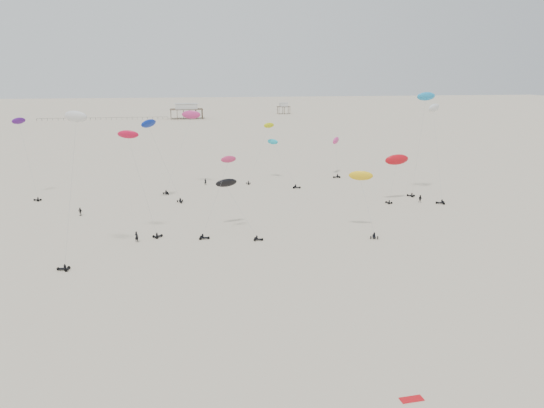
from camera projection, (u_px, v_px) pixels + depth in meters
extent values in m
plane|color=beige|center=(221.00, 152.00, 201.62)|extent=(900.00, 900.00, 0.00)
cube|color=brown|center=(186.00, 109.00, 341.77)|extent=(21.00, 13.00, 0.30)
cube|color=silver|center=(186.00, 106.00, 341.35)|extent=(14.00, 8.40, 3.20)
cube|color=#B2B2AD|center=(186.00, 104.00, 340.92)|extent=(15.00, 9.00, 0.30)
cube|color=brown|center=(284.00, 107.00, 382.46)|extent=(9.00, 7.00, 0.30)
cube|color=silver|center=(284.00, 105.00, 382.14)|extent=(5.60, 4.20, 2.40)
cube|color=#B2B2AD|center=(284.00, 103.00, 381.81)|extent=(6.00, 4.50, 0.30)
cube|color=black|center=(103.00, 118.00, 334.16)|extent=(80.00, 0.10, 0.10)
cylinder|color=gray|center=(259.00, 154.00, 144.37)|extent=(0.03, 0.03, 16.41)
ellipsoid|color=#C5CE11|center=(269.00, 125.00, 145.72)|extent=(3.45, 2.24, 1.58)
cylinder|color=gray|center=(179.00, 154.00, 134.25)|extent=(0.03, 0.03, 20.70)
ellipsoid|color=#C82F79|center=(191.00, 115.00, 136.92)|extent=(5.27, 3.10, 2.41)
cylinder|color=gray|center=(143.00, 187.00, 95.25)|extent=(0.03, 0.03, 18.02)
ellipsoid|color=red|center=(128.00, 134.00, 93.46)|extent=(4.30, 2.92, 1.96)
cylinder|color=gray|center=(165.00, 164.00, 121.36)|extent=(0.03, 0.03, 17.84)
ellipsoid|color=#0B269B|center=(149.00, 123.00, 119.47)|extent=(4.69, 5.36, 2.48)
cylinder|color=gray|center=(284.00, 164.00, 143.30)|extent=(0.03, 0.03, 17.08)
ellipsoid|color=#1CB3D3|center=(273.00, 142.00, 148.36)|extent=(3.27, 3.28, 1.68)
cylinder|color=gray|center=(418.00, 147.00, 128.00)|extent=(0.03, 0.03, 22.79)
ellipsoid|color=#1C91D4|center=(426.00, 96.00, 126.98)|extent=(5.16, 2.66, 2.47)
cylinder|color=gray|center=(28.00, 161.00, 124.93)|extent=(0.03, 0.03, 18.33)
ellipsoid|color=#50167C|center=(19.00, 121.00, 125.21)|extent=(3.39, 3.74, 1.83)
cylinder|color=gray|center=(437.00, 155.00, 125.04)|extent=(0.03, 0.03, 22.69)
ellipsoid|color=white|center=(434.00, 108.00, 128.17)|extent=(4.98, 4.45, 2.42)
cylinder|color=gray|center=(216.00, 199.00, 96.19)|extent=(0.03, 0.03, 14.06)
ellipsoid|color=#C42E5F|center=(228.00, 159.00, 96.18)|extent=(3.11, 1.74, 1.42)
cylinder|color=gray|center=(336.00, 159.00, 153.40)|extent=(0.03, 0.03, 10.06)
ellipsoid|color=#DF348B|center=(336.00, 140.00, 154.88)|extent=(4.10, 5.16, 2.43)
cylinder|color=gray|center=(242.00, 211.00, 98.87)|extent=(0.03, 0.03, 13.31)
ellipsoid|color=black|center=(226.00, 183.00, 102.27)|extent=(4.86, 3.33, 2.22)
cylinder|color=gray|center=(393.00, 183.00, 122.37)|extent=(0.03, 0.03, 8.79)
ellipsoid|color=red|center=(397.00, 160.00, 122.48)|extent=(6.34, 3.18, 3.01)
cylinder|color=gray|center=(367.00, 206.00, 98.33)|extent=(0.03, 0.03, 10.75)
ellipsoid|color=yellow|center=(361.00, 176.00, 99.81)|extent=(4.89, 3.22, 2.27)
cylinder|color=gray|center=(70.00, 193.00, 81.53)|extent=(0.03, 0.03, 22.40)
ellipsoid|color=silver|center=(76.00, 116.00, 82.00)|extent=(4.58, 3.77, 2.17)
imported|color=black|center=(137.00, 242.00, 94.61)|extent=(1.01, 0.90, 2.32)
imported|color=black|center=(420.00, 202.00, 123.24)|extent=(1.16, 1.07, 2.07)
imported|color=black|center=(80.00, 216.00, 111.99)|extent=(1.38, 1.19, 2.06)
imported|color=black|center=(205.00, 185.00, 142.51)|extent=(0.87, 0.75, 2.01)
cube|color=red|center=(412.00, 400.00, 49.11)|extent=(2.25, 1.02, 0.08)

